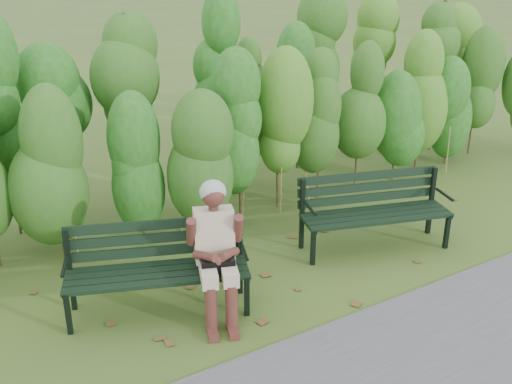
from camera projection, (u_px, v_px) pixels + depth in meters
ground at (275, 274)px, 5.87m from camera, size 80.00×80.00×0.00m
hedge_band at (187, 108)px, 6.86m from camera, size 11.04×1.67×2.42m
leaf_litter at (268, 290)px, 5.59m from camera, size 5.89×2.07×0.01m
bench_left at (157, 261)px, 5.16m from camera, size 1.63×1.03×0.78m
bench_right at (373, 205)px, 6.28m from camera, size 1.64×0.95×0.78m
seated_woman at (216, 244)px, 5.02m from camera, size 0.56×0.76×1.19m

